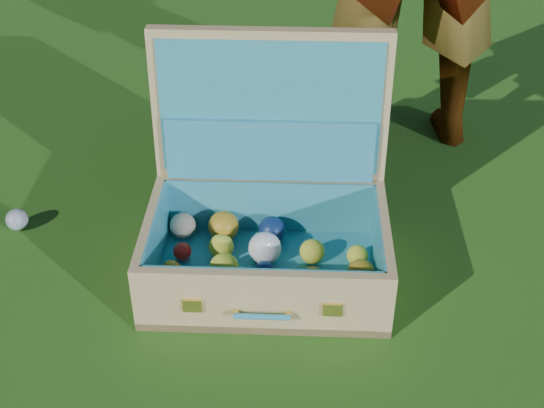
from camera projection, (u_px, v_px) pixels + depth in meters
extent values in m
plane|color=#215114|center=(248.00, 274.00, 2.00)|extent=(60.00, 60.00, 0.00)
sphere|color=teal|center=(17.00, 220.00, 2.15)|extent=(0.06, 0.06, 0.06)
cube|color=tan|center=(267.00, 276.00, 1.98)|extent=(0.66, 0.49, 0.02)
cube|color=tan|center=(263.00, 303.00, 1.78)|extent=(0.61, 0.10, 0.18)
cube|color=tan|center=(270.00, 208.00, 2.09)|extent=(0.61, 0.10, 0.18)
cube|color=tan|center=(151.00, 249.00, 1.95)|extent=(0.07, 0.37, 0.18)
cube|color=tan|center=(383.00, 255.00, 1.93)|extent=(0.07, 0.37, 0.18)
cube|color=teal|center=(267.00, 272.00, 1.97)|extent=(0.61, 0.44, 0.01)
cube|color=teal|center=(263.00, 295.00, 1.78)|extent=(0.57, 0.08, 0.16)
cube|color=teal|center=(270.00, 208.00, 2.08)|extent=(0.57, 0.08, 0.16)
cube|color=teal|center=(157.00, 245.00, 1.94)|extent=(0.05, 0.36, 0.16)
cube|color=teal|center=(377.00, 251.00, 1.92)|extent=(0.05, 0.36, 0.16)
cube|color=tan|center=(270.00, 106.00, 1.96)|extent=(0.62, 0.14, 0.41)
cube|color=teal|center=(270.00, 109.00, 1.94)|extent=(0.57, 0.10, 0.37)
cube|color=teal|center=(270.00, 150.00, 1.99)|extent=(0.55, 0.10, 0.17)
cube|color=#F2C659|center=(192.00, 306.00, 1.77)|extent=(0.05, 0.01, 0.04)
cube|color=#F2C659|center=(333.00, 310.00, 1.76)|extent=(0.05, 0.01, 0.04)
cylinder|color=teal|center=(262.00, 317.00, 1.76)|extent=(0.13, 0.03, 0.01)
cube|color=#F2C659|center=(236.00, 314.00, 1.77)|extent=(0.01, 0.02, 0.01)
cube|color=#F2C659|center=(288.00, 315.00, 1.77)|extent=(0.01, 0.02, 0.01)
sphere|color=red|center=(170.00, 298.00, 1.85)|extent=(0.05, 0.05, 0.05)
sphere|color=white|center=(213.00, 294.00, 1.86)|extent=(0.06, 0.06, 0.06)
sphere|color=yellow|center=(262.00, 295.00, 1.84)|extent=(0.07, 0.07, 0.07)
sphere|color=tan|center=(310.00, 289.00, 1.84)|extent=(0.09, 0.09, 0.09)
sphere|color=yellow|center=(360.00, 296.00, 1.84)|extent=(0.06, 0.06, 0.06)
sphere|color=orange|center=(171.00, 270.00, 1.94)|extent=(0.05, 0.05, 0.05)
sphere|color=yellow|center=(224.00, 268.00, 1.92)|extent=(0.08, 0.08, 0.08)
sphere|color=#0E204A|center=(264.00, 272.00, 1.92)|extent=(0.06, 0.06, 0.06)
sphere|color=orange|center=(313.00, 277.00, 1.91)|extent=(0.06, 0.06, 0.06)
sphere|color=#AE7917|center=(361.00, 273.00, 1.91)|extent=(0.07, 0.07, 0.07)
sphere|color=red|center=(182.00, 251.00, 2.00)|extent=(0.05, 0.05, 0.05)
sphere|color=yellow|center=(221.00, 246.00, 2.00)|extent=(0.07, 0.07, 0.07)
sphere|color=white|center=(265.00, 248.00, 1.98)|extent=(0.09, 0.09, 0.09)
sphere|color=yellow|center=(312.00, 251.00, 1.99)|extent=(0.07, 0.07, 0.07)
sphere|color=yellow|center=(357.00, 255.00, 1.98)|extent=(0.06, 0.06, 0.06)
sphere|color=tan|center=(183.00, 225.00, 2.08)|extent=(0.07, 0.07, 0.07)
sphere|color=#AE7917|center=(223.00, 226.00, 2.06)|extent=(0.08, 0.08, 0.08)
sphere|color=#0E204A|center=(272.00, 230.00, 2.06)|extent=(0.07, 0.07, 0.07)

